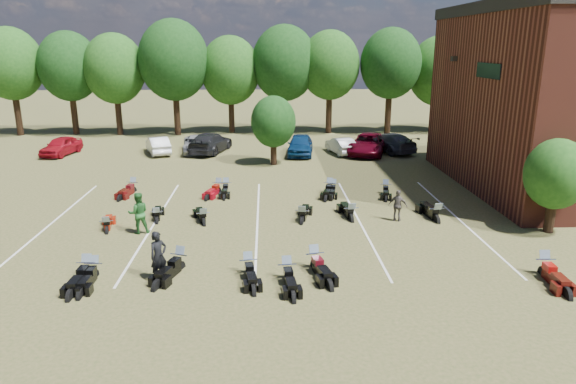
{
  "coord_description": "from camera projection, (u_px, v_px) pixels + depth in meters",
  "views": [
    {
      "loc": [
        -2.52,
        -20.82,
        8.35
      ],
      "look_at": [
        -1.46,
        4.0,
        1.2
      ],
      "focal_mm": 32.0,
      "sensor_mm": 36.0,
      "label": 1
    }
  ],
  "objects": [
    {
      "name": "car_5",
      "position": [
        341.0,
        146.0,
        40.68
      ],
      "size": [
        2.26,
        4.15,
        1.3
      ],
      "primitive_type": "imported",
      "rotation": [
        0.0,
        0.0,
        3.38
      ],
      "color": "beige",
      "rests_on": "ground"
    },
    {
      "name": "car_1",
      "position": [
        158.0,
        145.0,
        40.67
      ],
      "size": [
        2.78,
        4.36,
        1.36
      ],
      "primitive_type": "imported",
      "rotation": [
        0.0,
        0.0,
        3.5
      ],
      "color": "silver",
      "rests_on": "ground"
    },
    {
      "name": "motorcycle_12",
      "position": [
        351.0,
        221.0,
        25.27
      ],
      "size": [
        0.97,
        2.41,
        1.31
      ],
      "primitive_type": null,
      "rotation": [
        0.0,
        0.0,
        3.24
      ],
      "color": "black",
      "rests_on": "ground"
    },
    {
      "name": "motorcycle_3",
      "position": [
        287.0,
        280.0,
        18.94
      ],
      "size": [
        0.91,
        2.28,
        1.24
      ],
      "primitive_type": null,
      "rotation": [
        0.0,
        0.0,
        0.09
      ],
      "color": "black",
      "rests_on": "ground"
    },
    {
      "name": "young_tree_midfield",
      "position": [
        273.0,
        122.0,
        36.35
      ],
      "size": [
        3.2,
        3.2,
        4.7
      ],
      "color": "black",
      "rests_on": "ground"
    },
    {
      "name": "motorcycle_6",
      "position": [
        543.0,
        275.0,
        19.29
      ],
      "size": [
        0.91,
        2.45,
        1.34
      ],
      "primitive_type": null,
      "rotation": [
        0.0,
        0.0,
        -0.06
      ],
      "color": "#460D0A",
      "rests_on": "ground"
    },
    {
      "name": "motorcycle_15",
      "position": [
        218.0,
        193.0,
        30.07
      ],
      "size": [
        1.32,
        2.27,
        1.21
      ],
      "primitive_type": null,
      "rotation": [
        0.0,
        0.0,
        -0.31
      ],
      "color": "maroon",
      "rests_on": "ground"
    },
    {
      "name": "car_7",
      "position": [
        389.0,
        142.0,
        41.3
      ],
      "size": [
        4.09,
        5.71,
        1.54
      ],
      "primitive_type": "imported",
      "rotation": [
        0.0,
        0.0,
        3.55
      ],
      "color": "#36363B",
      "rests_on": "ground"
    },
    {
      "name": "motorcycle_7",
      "position": [
        107.0,
        232.0,
        23.69
      ],
      "size": [
        1.03,
        2.11,
        1.13
      ],
      "primitive_type": null,
      "rotation": [
        0.0,
        0.0,
        3.34
      ],
      "color": "maroon",
      "rests_on": "ground"
    },
    {
      "name": "motorcycle_16",
      "position": [
        226.0,
        192.0,
        30.19
      ],
      "size": [
        0.68,
        2.11,
        1.18
      ],
      "primitive_type": null,
      "rotation": [
        0.0,
        0.0,
        -0.0
      ],
      "color": "black",
      "rests_on": "ground"
    },
    {
      "name": "motorcycle_20",
      "position": [
        385.0,
        194.0,
        29.86
      ],
      "size": [
        1.05,
        2.15,
        1.15
      ],
      "primitive_type": null,
      "rotation": [
        0.0,
        0.0,
        -0.2
      ],
      "color": "black",
      "rests_on": "ground"
    },
    {
      "name": "motorcycle_2",
      "position": [
        180.0,
        270.0,
        19.77
      ],
      "size": [
        1.47,
        2.43,
        1.29
      ],
      "primitive_type": null,
      "rotation": [
        0.0,
        0.0,
        -0.34
      ],
      "color": "black",
      "rests_on": "ground"
    },
    {
      "name": "parking_lines",
      "position": [
        257.0,
        221.0,
        25.16
      ],
      "size": [
        20.1,
        14.0,
        0.01
      ],
      "color": "silver",
      "rests_on": "ground"
    },
    {
      "name": "motorcycle_0",
      "position": [
        95.0,
        278.0,
        19.09
      ],
      "size": [
        0.69,
        2.13,
        1.19
      ],
      "primitive_type": null,
      "rotation": [
        0.0,
        0.0,
        -0.01
      ],
      "color": "black",
      "rests_on": "ground"
    },
    {
      "name": "motorcycle_14",
      "position": [
        133.0,
        192.0,
        30.1
      ],
      "size": [
        1.17,
        2.35,
        1.26
      ],
      "primitive_type": null,
      "rotation": [
        0.0,
        0.0,
        -0.21
      ],
      "color": "#45090A",
      "rests_on": "ground"
    },
    {
      "name": "motorcycle_19",
      "position": [
        333.0,
        193.0,
        30.06
      ],
      "size": [
        0.99,
        2.08,
        1.12
      ],
      "primitive_type": null,
      "rotation": [
        0.0,
        0.0,
        -0.18
      ],
      "color": "black",
      "rests_on": "ground"
    },
    {
      "name": "car_6",
      "position": [
        369.0,
        144.0,
        40.5
      ],
      "size": [
        4.56,
        6.3,
        1.59
      ],
      "primitive_type": "imported",
      "rotation": [
        0.0,
        0.0,
        -0.38
      ],
      "color": "#5A0517",
      "rests_on": "ground"
    },
    {
      "name": "motorcycle_10",
      "position": [
        204.0,
        225.0,
        24.74
      ],
      "size": [
        1.22,
        2.23,
        1.18
      ],
      "primitive_type": null,
      "rotation": [
        0.0,
        0.0,
        3.41
      ],
      "color": "black",
      "rests_on": "ground"
    },
    {
      "name": "motorcycle_18",
      "position": [
        329.0,
        193.0,
        29.98
      ],
      "size": [
        1.24,
        2.34,
        1.25
      ],
      "primitive_type": null,
      "rotation": [
        0.0,
        0.0,
        -0.25
      ],
      "color": "black",
      "rests_on": "ground"
    },
    {
      "name": "motorcycle_4",
      "position": [
        249.0,
        274.0,
        19.37
      ],
      "size": [
        1.0,
        2.25,
        1.21
      ],
      "primitive_type": null,
      "rotation": [
        0.0,
        0.0,
        0.14
      ],
      "color": "black",
      "rests_on": "ground"
    },
    {
      "name": "motorcycle_11",
      "position": [
        302.0,
        223.0,
        24.95
      ],
      "size": [
        1.16,
        2.37,
        1.26
      ],
      "primitive_type": null,
      "rotation": [
        0.0,
        0.0,
        2.94
      ],
      "color": "black",
      "rests_on": "ground"
    },
    {
      "name": "motorcycle_13",
      "position": [
        436.0,
        222.0,
        25.11
      ],
      "size": [
        1.03,
        2.55,
        1.39
      ],
      "primitive_type": null,
      "rotation": [
        0.0,
        0.0,
        3.24
      ],
      "color": "black",
      "rests_on": "ground"
    },
    {
      "name": "car_4",
      "position": [
        300.0,
        145.0,
        40.18
      ],
      "size": [
        2.41,
        4.87,
        1.6
      ],
      "primitive_type": "imported",
      "rotation": [
        0.0,
        0.0,
        -0.12
      ],
      "color": "navy",
      "rests_on": "ground"
    },
    {
      "name": "young_tree_near_building",
      "position": [
        556.0,
        174.0,
        23.04
      ],
      "size": [
        2.8,
        2.8,
        4.16
      ],
      "color": "black",
      "rests_on": "ground"
    },
    {
      "name": "person_grey",
      "position": [
        398.0,
        206.0,
        25.03
      ],
      "size": [
        1.0,
        0.76,
        1.58
      ],
      "primitive_type": "imported",
      "rotation": [
        0.0,
        0.0,
        2.67
      ],
      "color": "#524B46",
      "rests_on": "ground"
    },
    {
      "name": "motorcycle_9",
      "position": [
        157.0,
        222.0,
        25.02
      ],
      "size": [
        0.92,
        2.08,
        1.12
      ],
      "primitive_type": null,
      "rotation": [
        0.0,
        0.0,
        3.28
      ],
      "color": "black",
      "rests_on": "ground"
    },
    {
      "name": "person_black",
      "position": [
        158.0,
        256.0,
        18.68
      ],
      "size": [
        0.81,
        0.8,
        1.88
      ],
      "primitive_type": "imported",
      "rotation": [
        0.0,
        0.0,
        0.76
      ],
      "color": "black",
      "rests_on": "ground"
    },
    {
      "name": "ground",
      "position": [
        325.0,
        243.0,
        22.41
      ],
      "size": [
        160.0,
        160.0,
        0.0
      ],
      "primitive_type": "plane",
      "color": "brown",
      "rests_on": "ground"
    },
    {
      "name": "motorcycle_1",
      "position": [
        88.0,
        278.0,
        19.08
      ],
      "size": [
        0.78,
        2.28,
        1.26
      ],
      "primitive_type": null,
      "rotation": [
        0.0,
        0.0,
        -0.03
      ],
      "color": "black",
      "rests_on": "ground"
    },
    {
      "name": "car_3",
      "position": [
        210.0,
        143.0,
        41.1
      ],
      "size": [
        3.57,
        5.85,
        1.58
      ],
      "primitive_type": "imported",
      "rotation": [
        0.0,
        0.0,
        2.88
      ],
      "color": "black",
      "rests_on": "ground"
    },
    {
      "name": "car_0",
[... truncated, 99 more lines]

